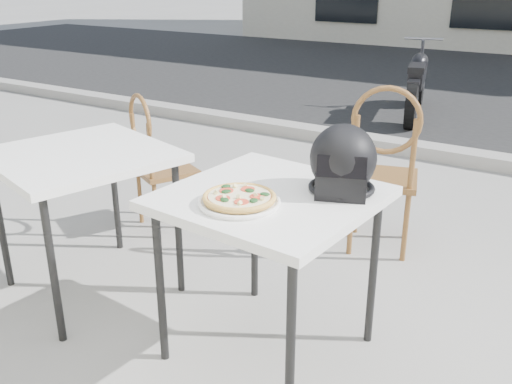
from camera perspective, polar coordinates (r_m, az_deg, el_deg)
The scene contains 10 objects.
ground at distance 3.06m, azimuth 12.45°, elevation -13.36°, with size 80.00×80.00×0.00m, color gray.
curb at distance 5.72m, azimuth 22.90°, elevation 2.82°, with size 30.00×0.25×0.12m, color gray.
cafe_table_main at distance 2.50m, azimuth 1.42°, elevation -1.69°, with size 0.93×0.93×0.81m.
plate at distance 2.36m, azimuth -1.68°, elevation -1.04°, with size 0.44×0.44×0.02m.
pizza at distance 2.35m, azimuth -1.68°, elevation -0.50°, with size 0.35×0.35×0.04m.
helmet at distance 2.48m, azimuth 8.67°, elevation 2.91°, with size 0.38×0.39×0.30m.
cafe_chair_main at distance 3.60m, azimuth 12.66°, elevation 2.99°, with size 0.52×0.52×1.10m.
cafe_table_side at distance 3.18m, azimuth -17.07°, elevation 2.60°, with size 1.08×1.08×0.82m.
cafe_chair_side at distance 3.94m, azimuth -10.05°, elevation 3.66°, with size 0.50×0.50×0.97m.
motorcycle at distance 7.39m, azimuth 15.78°, elevation 10.34°, with size 0.59×1.80×0.91m.
Camera 1 is at (0.74, -2.42, 1.72)m, focal length 40.00 mm.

